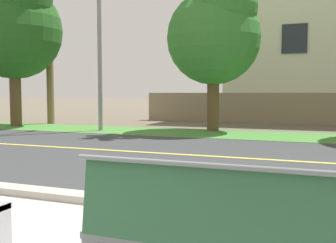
{
  "coord_description": "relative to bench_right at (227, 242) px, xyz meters",
  "views": [
    {
      "loc": [
        2.07,
        -2.03,
        1.45
      ],
      "look_at": [
        -0.05,
        3.54,
        1.0
      ],
      "focal_mm": 42.28,
      "sensor_mm": 36.0,
      "label": 1
    }
  ],
  "objects": [
    {
      "name": "street_asphalt",
      "position": [
        -1.53,
        6.03,
        -0.46
      ],
      "size": [
        52.0,
        8.0,
        0.01
      ],
      "primitive_type": "cube",
      "color": "#383A3D",
      "rests_on": "ground_plane"
    },
    {
      "name": "shade_tree_left",
      "position": [
        -2.97,
        11.62,
        3.19
      ],
      "size": [
        3.41,
        3.41,
        5.63
      ],
      "color": "brown",
      "rests_on": "ground_plane"
    },
    {
      "name": "curb_edge",
      "position": [
        -1.53,
        1.88,
        -0.41
      ],
      "size": [
        44.0,
        0.3,
        0.11
      ],
      "primitive_type": "cube",
      "color": "#ADA89E",
      "rests_on": "ground_plane"
    },
    {
      "name": "garden_wall",
      "position": [
        -1.05,
        16.2,
        0.23
      ],
      "size": [
        13.0,
        0.36,
        1.4
      ],
      "primitive_type": "cube",
      "color": "gray",
      "rests_on": "ground_plane"
    },
    {
      "name": "ground_plane",
      "position": [
        -1.53,
        7.53,
        -0.47
      ],
      "size": [
        140.0,
        140.0,
        0.0
      ],
      "primitive_type": "plane",
      "color": "#665B4C"
    },
    {
      "name": "bench_right",
      "position": [
        0.0,
        0.0,
        0.0
      ],
      "size": [
        2.06,
        0.48,
        1.01
      ],
      "color": "slate",
      "rests_on": "ground_plane"
    },
    {
      "name": "streetlamp",
      "position": [
        -7.01,
        10.48,
        4.0
      ],
      "size": [
        0.24,
        2.1,
        7.9
      ],
      "color": "gray",
      "rests_on": "ground_plane"
    },
    {
      "name": "road_centre_line",
      "position": [
        -1.53,
        6.03,
        -0.46
      ],
      "size": [
        48.0,
        0.14,
        0.01
      ],
      "primitive_type": "cube",
      "color": "#E0CC4C",
      "rests_on": "ground_plane"
    },
    {
      "name": "shade_tree_far_left",
      "position": [
        -11.23,
        10.68,
        3.79
      ],
      "size": [
        3.97,
        3.97,
        6.55
      ],
      "color": "brown",
      "rests_on": "ground_plane"
    },
    {
      "name": "far_verge_grass",
      "position": [
        -1.53,
        10.7,
        -0.46
      ],
      "size": [
        48.0,
        2.8,
        0.02
      ],
      "primitive_type": "cube",
      "color": "#478438",
      "rests_on": "ground_plane"
    }
  ]
}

